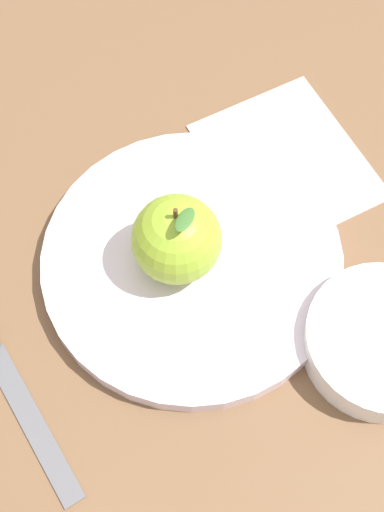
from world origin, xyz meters
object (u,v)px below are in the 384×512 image
object	(u,v)px
apple	(177,239)
linen_napkin	(290,163)
dinner_plate	(192,261)
side_bowl	(383,340)

from	to	relation	value
apple	linen_napkin	xyz separation A→B (m)	(-0.00, 0.15, -0.05)
dinner_plate	apple	distance (m)	0.05
side_bowl	linen_napkin	distance (m)	0.19
apple	linen_napkin	distance (m)	0.16
apple	side_bowl	xyz separation A→B (m)	(0.17, 0.07, -0.04)
apple	dinner_plate	bearing A→B (deg)	57.41
apple	side_bowl	size ratio (longest dim) A/B	0.67
dinner_plate	linen_napkin	distance (m)	0.14
dinner_plate	linen_napkin	bearing A→B (deg)	94.23
linen_napkin	apple	bearing A→B (deg)	-88.65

